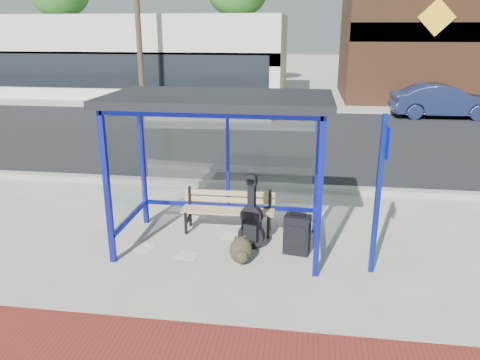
% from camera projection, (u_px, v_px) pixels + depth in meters
% --- Properties ---
extents(ground, '(120.00, 120.00, 0.00)m').
position_uv_depth(ground, '(221.00, 246.00, 7.54)').
color(ground, '#B2ADA0').
rests_on(ground, ground).
extents(brick_paver_strip, '(60.00, 1.00, 0.01)m').
position_uv_depth(brick_paver_strip, '(177.00, 349.00, 5.09)').
color(brick_paver_strip, maroon).
rests_on(brick_paver_strip, ground).
extents(curb_near, '(60.00, 0.25, 0.12)m').
position_uv_depth(curb_near, '(245.00, 185.00, 10.25)').
color(curb_near, gray).
rests_on(curb_near, ground).
extents(street_asphalt, '(60.00, 10.00, 0.00)m').
position_uv_depth(street_asphalt, '(266.00, 137.00, 15.07)').
color(street_asphalt, black).
rests_on(street_asphalt, ground).
extents(curb_far, '(60.00, 0.25, 0.12)m').
position_uv_depth(curb_far, '(277.00, 110.00, 19.86)').
color(curb_far, gray).
rests_on(curb_far, ground).
extents(far_sidewalk, '(60.00, 4.00, 0.01)m').
position_uv_depth(far_sidewalk, '(279.00, 104.00, 21.66)').
color(far_sidewalk, '#B2ADA0').
rests_on(far_sidewalk, ground).
extents(bus_shelter, '(3.30, 1.80, 2.42)m').
position_uv_depth(bus_shelter, '(220.00, 118.00, 6.97)').
color(bus_shelter, '#0E149C').
rests_on(bus_shelter, ground).
extents(storefront_white, '(18.00, 6.04, 4.00)m').
position_uv_depth(storefront_white, '(116.00, 55.00, 25.08)').
color(storefront_white, silver).
rests_on(storefront_white, ground).
extents(storefront_brown, '(10.00, 7.08, 6.40)m').
position_uv_depth(storefront_brown, '(449.00, 32.00, 22.89)').
color(storefront_brown, '#59331E').
rests_on(storefront_brown, ground).
extents(utility_pole_west, '(1.60, 0.24, 8.00)m').
position_uv_depth(utility_pole_west, '(137.00, 10.00, 19.71)').
color(utility_pole_west, '#4C3826').
rests_on(utility_pole_west, ground).
extents(bench, '(1.58, 0.41, 0.74)m').
position_uv_depth(bench, '(228.00, 208.00, 7.98)').
color(bench, black).
rests_on(bench, ground).
extents(guitar_bag, '(0.44, 0.21, 1.16)m').
position_uv_depth(guitar_bag, '(252.00, 223.00, 7.36)').
color(guitar_bag, black).
rests_on(guitar_bag, ground).
extents(suitcase, '(0.43, 0.32, 0.68)m').
position_uv_depth(suitcase, '(297.00, 235.00, 7.19)').
color(suitcase, black).
rests_on(suitcase, ground).
extents(backpack, '(0.39, 0.36, 0.40)m').
position_uv_depth(backpack, '(241.00, 251.00, 6.93)').
color(backpack, '#292717').
rests_on(backpack, ground).
extents(sign_post, '(0.10, 0.29, 2.29)m').
position_uv_depth(sign_post, '(379.00, 187.00, 6.34)').
color(sign_post, navy).
rests_on(sign_post, ground).
extents(newspaper_a, '(0.47, 0.41, 0.01)m').
position_uv_depth(newspaper_a, '(141.00, 247.00, 7.48)').
color(newspaper_a, white).
rests_on(newspaper_a, ground).
extents(newspaper_b, '(0.38, 0.32, 0.01)m').
position_uv_depth(newspaper_b, '(187.00, 256.00, 7.20)').
color(newspaper_b, white).
rests_on(newspaper_b, ground).
extents(newspaper_c, '(0.45, 0.39, 0.01)m').
position_uv_depth(newspaper_c, '(233.00, 236.00, 7.87)').
color(newspaper_c, white).
rests_on(newspaper_c, ground).
extents(parked_car, '(3.99, 1.55, 1.29)m').
position_uv_depth(parked_car, '(443.00, 101.00, 18.23)').
color(parked_car, '#1A244B').
rests_on(parked_car, ground).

